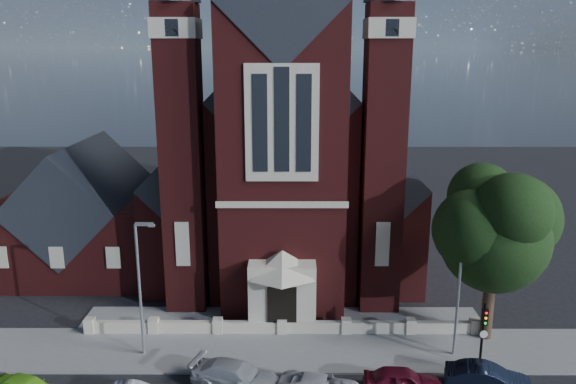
% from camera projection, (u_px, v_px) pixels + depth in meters
% --- Properties ---
extents(ground, '(120.00, 120.00, 0.00)m').
position_uv_depth(ground, '(284.00, 280.00, 43.28)').
color(ground, black).
rests_on(ground, ground).
extents(pavement_strip, '(60.00, 5.00, 0.12)m').
position_uv_depth(pavement_strip, '(282.00, 351.00, 33.12)').
color(pavement_strip, slate).
rests_on(pavement_strip, ground).
extents(forecourt_paving, '(26.00, 3.00, 0.14)m').
position_uv_depth(forecourt_paving, '(283.00, 319.00, 36.99)').
color(forecourt_paving, slate).
rests_on(forecourt_paving, ground).
extents(forecourt_wall, '(24.00, 0.40, 0.90)m').
position_uv_depth(forecourt_wall, '(282.00, 334.00, 35.05)').
color(forecourt_wall, '#B7A691').
rests_on(forecourt_wall, ground).
extents(church, '(20.01, 34.90, 29.20)m').
position_uv_depth(church, '(284.00, 156.00, 48.94)').
color(church, '#4E1514').
rests_on(church, ground).
extents(parish_hall, '(12.00, 12.20, 10.24)m').
position_uv_depth(parish_hall, '(86.00, 218.00, 45.24)').
color(parish_hall, '#4E1514').
rests_on(parish_hall, ground).
extents(street_tree, '(6.40, 6.60, 10.70)m').
position_uv_depth(street_tree, '(499.00, 233.00, 32.51)').
color(street_tree, black).
rests_on(street_tree, ground).
extents(street_lamp_left, '(1.16, 0.22, 8.09)m').
position_uv_depth(street_lamp_left, '(141.00, 282.00, 31.51)').
color(street_lamp_left, gray).
rests_on(street_lamp_left, ground).
extents(street_lamp_right, '(1.16, 0.22, 8.09)m').
position_uv_depth(street_lamp_right, '(461.00, 282.00, 31.45)').
color(street_lamp_right, gray).
rests_on(street_lamp_right, ground).
extents(traffic_signal, '(0.28, 0.42, 4.00)m').
position_uv_depth(traffic_signal, '(483.00, 328.00, 30.43)').
color(traffic_signal, black).
rests_on(traffic_signal, ground).
extents(car_silver_b, '(5.26, 3.43, 1.42)m').
position_uv_depth(car_silver_b, '(236.00, 376.00, 29.28)').
color(car_silver_b, '#A3A6AA').
rests_on(car_silver_b, ground).
extents(car_dark_red, '(4.13, 1.83, 1.38)m').
position_uv_depth(car_dark_red, '(403.00, 381.00, 28.91)').
color(car_dark_red, '#4E0D1B').
rests_on(car_dark_red, ground).
extents(car_navy, '(4.62, 2.61, 1.44)m').
position_uv_depth(car_navy, '(488.00, 380.00, 28.99)').
color(car_navy, black).
rests_on(car_navy, ground).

